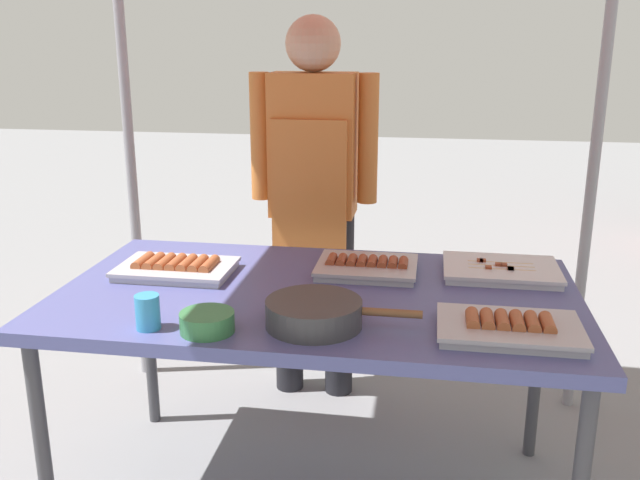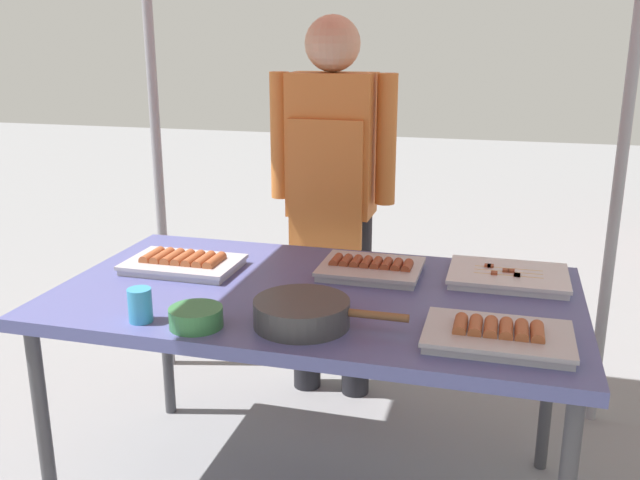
{
  "view_description": "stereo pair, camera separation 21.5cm",
  "coord_description": "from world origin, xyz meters",
  "px_view_note": "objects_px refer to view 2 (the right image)",
  "views": [
    {
      "loc": [
        0.33,
        -1.99,
        1.5
      ],
      "look_at": [
        0.0,
        0.05,
        0.9
      ],
      "focal_mm": 38.93,
      "sensor_mm": 36.0,
      "label": 1
    },
    {
      "loc": [
        0.54,
        -1.94,
        1.5
      ],
      "look_at": [
        0.0,
        0.05,
        0.9
      ],
      "focal_mm": 38.93,
      "sensor_mm": 36.0,
      "label": 2
    }
  ],
  "objects_px": {
    "tray_grilled_sausages": "(371,268)",
    "condiment_bowl": "(196,317)",
    "tray_meat_skewers": "(508,276)",
    "tray_spring_rolls": "(183,263)",
    "stall_table": "(316,307)",
    "vendor_woman": "(332,181)",
    "cooking_wok": "(303,312)",
    "drink_cup_near_edge": "(140,305)",
    "tray_pork_links": "(498,335)"
  },
  "relations": [
    {
      "from": "drink_cup_near_edge",
      "to": "vendor_woman",
      "type": "relative_size",
      "value": 0.06
    },
    {
      "from": "tray_grilled_sausages",
      "to": "tray_meat_skewers",
      "type": "distance_m",
      "value": 0.44
    },
    {
      "from": "tray_meat_skewers",
      "to": "condiment_bowl",
      "type": "bearing_deg",
      "value": -143.5
    },
    {
      "from": "cooking_wok",
      "to": "vendor_woman",
      "type": "xyz_separation_m",
      "value": [
        -0.18,
        1.02,
        0.15
      ]
    },
    {
      "from": "tray_spring_rolls",
      "to": "vendor_woman",
      "type": "distance_m",
      "value": 0.77
    },
    {
      "from": "stall_table",
      "to": "tray_pork_links",
      "type": "relative_size",
      "value": 4.27
    },
    {
      "from": "tray_meat_skewers",
      "to": "condiment_bowl",
      "type": "height_order",
      "value": "condiment_bowl"
    },
    {
      "from": "stall_table",
      "to": "tray_grilled_sausages",
      "type": "xyz_separation_m",
      "value": [
        0.13,
        0.2,
        0.07
      ]
    },
    {
      "from": "tray_meat_skewers",
      "to": "tray_pork_links",
      "type": "relative_size",
      "value": 1.0
    },
    {
      "from": "stall_table",
      "to": "vendor_woman",
      "type": "distance_m",
      "value": 0.81
    },
    {
      "from": "cooking_wok",
      "to": "condiment_bowl",
      "type": "height_order",
      "value": "cooking_wok"
    },
    {
      "from": "tray_grilled_sausages",
      "to": "vendor_woman",
      "type": "height_order",
      "value": "vendor_woman"
    },
    {
      "from": "tray_pork_links",
      "to": "drink_cup_near_edge",
      "type": "xyz_separation_m",
      "value": [
        -0.95,
        -0.11,
        0.03
      ]
    },
    {
      "from": "tray_meat_skewers",
      "to": "condiment_bowl",
      "type": "distance_m",
      "value": 1.01
    },
    {
      "from": "stall_table",
      "to": "condiment_bowl",
      "type": "bearing_deg",
      "value": -124.09
    },
    {
      "from": "tray_grilled_sausages",
      "to": "vendor_woman",
      "type": "bearing_deg",
      "value": 116.61
    },
    {
      "from": "tray_grilled_sausages",
      "to": "cooking_wok",
      "type": "xyz_separation_m",
      "value": [
        -0.1,
        -0.47,
        0.02
      ]
    },
    {
      "from": "cooking_wok",
      "to": "drink_cup_near_edge",
      "type": "xyz_separation_m",
      "value": [
        -0.44,
        -0.09,
        0.01
      ]
    },
    {
      "from": "tray_meat_skewers",
      "to": "tray_spring_rolls",
      "type": "distance_m",
      "value": 1.07
    },
    {
      "from": "tray_meat_skewers",
      "to": "tray_pork_links",
      "type": "distance_m",
      "value": 0.49
    },
    {
      "from": "tray_grilled_sausages",
      "to": "drink_cup_near_edge",
      "type": "distance_m",
      "value": 0.78
    },
    {
      "from": "stall_table",
      "to": "cooking_wok",
      "type": "bearing_deg",
      "value": -81.96
    },
    {
      "from": "tray_grilled_sausages",
      "to": "cooking_wok",
      "type": "height_order",
      "value": "cooking_wok"
    },
    {
      "from": "tray_pork_links",
      "to": "cooking_wok",
      "type": "distance_m",
      "value": 0.52
    },
    {
      "from": "tray_grilled_sausages",
      "to": "vendor_woman",
      "type": "distance_m",
      "value": 0.64
    },
    {
      "from": "stall_table",
      "to": "tray_meat_skewers",
      "type": "distance_m",
      "value": 0.63
    },
    {
      "from": "stall_table",
      "to": "tray_grilled_sausages",
      "type": "bearing_deg",
      "value": 56.63
    },
    {
      "from": "drink_cup_near_edge",
      "to": "tray_meat_skewers",
      "type": "bearing_deg",
      "value": 31.92
    },
    {
      "from": "tray_grilled_sausages",
      "to": "drink_cup_near_edge",
      "type": "xyz_separation_m",
      "value": [
        -0.53,
        -0.56,
        0.03
      ]
    },
    {
      "from": "tray_spring_rolls",
      "to": "tray_pork_links",
      "type": "bearing_deg",
      "value": -17.47
    },
    {
      "from": "tray_spring_rolls",
      "to": "vendor_woman",
      "type": "xyz_separation_m",
      "value": [
        0.35,
        0.67,
        0.17
      ]
    },
    {
      "from": "tray_pork_links",
      "to": "vendor_woman",
      "type": "bearing_deg",
      "value": 124.84
    },
    {
      "from": "tray_grilled_sausages",
      "to": "tray_pork_links",
      "type": "distance_m",
      "value": 0.61
    },
    {
      "from": "tray_grilled_sausages",
      "to": "condiment_bowl",
      "type": "relative_size",
      "value": 2.26
    },
    {
      "from": "condiment_bowl",
      "to": "drink_cup_near_edge",
      "type": "xyz_separation_m",
      "value": [
        -0.16,
        -0.01,
        0.02
      ]
    },
    {
      "from": "condiment_bowl",
      "to": "vendor_woman",
      "type": "distance_m",
      "value": 1.12
    },
    {
      "from": "tray_meat_skewers",
      "to": "tray_spring_rolls",
      "type": "relative_size",
      "value": 1.0
    },
    {
      "from": "tray_pork_links",
      "to": "cooking_wok",
      "type": "bearing_deg",
      "value": -177.61
    },
    {
      "from": "vendor_woman",
      "to": "tray_grilled_sausages",
      "type": "bearing_deg",
      "value": 116.61
    },
    {
      "from": "stall_table",
      "to": "tray_meat_skewers",
      "type": "height_order",
      "value": "tray_meat_skewers"
    },
    {
      "from": "tray_spring_rolls",
      "to": "stall_table",
      "type": "bearing_deg",
      "value": -9.6
    },
    {
      "from": "tray_meat_skewers",
      "to": "drink_cup_near_edge",
      "type": "distance_m",
      "value": 1.15
    },
    {
      "from": "vendor_woman",
      "to": "tray_pork_links",
      "type": "bearing_deg",
      "value": 124.84
    },
    {
      "from": "vendor_woman",
      "to": "drink_cup_near_edge",
      "type": "bearing_deg",
      "value": 76.93
    },
    {
      "from": "cooking_wok",
      "to": "drink_cup_near_edge",
      "type": "distance_m",
      "value": 0.45
    },
    {
      "from": "tray_pork_links",
      "to": "drink_cup_near_edge",
      "type": "distance_m",
      "value": 0.96
    },
    {
      "from": "condiment_bowl",
      "to": "drink_cup_near_edge",
      "type": "height_order",
      "value": "drink_cup_near_edge"
    },
    {
      "from": "stall_table",
      "to": "vendor_woman",
      "type": "xyz_separation_m",
      "value": [
        -0.14,
        0.75,
        0.24
      ]
    },
    {
      "from": "tray_spring_rolls",
      "to": "drink_cup_near_edge",
      "type": "height_order",
      "value": "drink_cup_near_edge"
    },
    {
      "from": "tray_spring_rolls",
      "to": "drink_cup_near_edge",
      "type": "relative_size",
      "value": 3.93
    }
  ]
}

